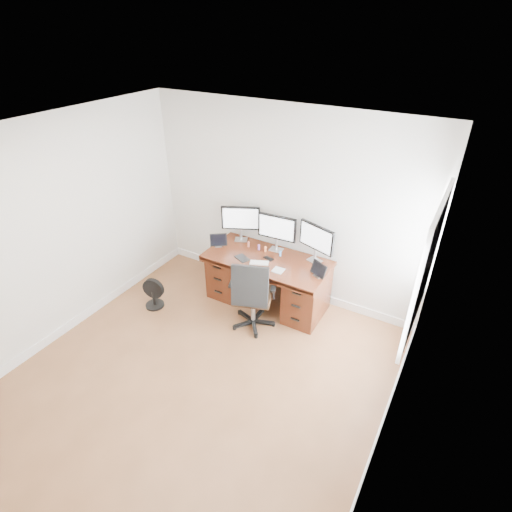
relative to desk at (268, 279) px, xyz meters
The scene contains 19 objects.
ground 1.87m from the desk, 90.00° to the right, with size 4.50×4.50×0.00m, color brown.
back_wall 1.04m from the desk, 90.00° to the left, with size 4.00×0.10×2.70m, color silver.
right_wall 2.80m from the desk, 40.79° to the right, with size 0.10×4.50×2.70m.
desk is the anchor object (origin of this frame).
office_chair 0.58m from the desk, 81.61° to the right, with size 0.71×0.71×1.04m.
floor_fan 1.63m from the desk, 146.36° to the right, with size 0.31×0.26×0.45m.
monitor_left 0.93m from the desk, 157.67° to the left, with size 0.51×0.27×0.53m.
monitor_center 0.72m from the desk, 89.98° to the left, with size 0.55×0.15×0.53m.
monitor_right 0.93m from the desk, 22.32° to the left, with size 0.53×0.21×0.53m.
tablet_left 0.88m from the desk, behind, with size 0.23×0.20×0.19m.
tablet_right 0.88m from the desk, ahead, with size 0.25×0.17×0.19m.
keyboard 0.40m from the desk, 99.92° to the right, with size 0.25×0.11×0.01m, color silver.
trackpad 0.49m from the desk, 39.25° to the right, with size 0.14×0.14×0.01m, color silver.
drawing_tablet 0.50m from the desk, 146.33° to the right, with size 0.21×0.13×0.01m, color black.
phone 0.35m from the desk, 48.53° to the right, with size 0.14×0.07×0.01m, color black.
figurine_brown 0.56m from the desk, 162.71° to the left, with size 0.04×0.04×0.09m.
figurine_purple 0.46m from the desk, 150.51° to the left, with size 0.04×0.04×0.09m.
figurine_orange 0.43m from the desk, 132.53° to the left, with size 0.04×0.04×0.09m.
figurine_blue 0.43m from the desk, 44.04° to the left, with size 0.04×0.04×0.09m.
Camera 1 is at (2.16, -2.26, 3.60)m, focal length 28.00 mm.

